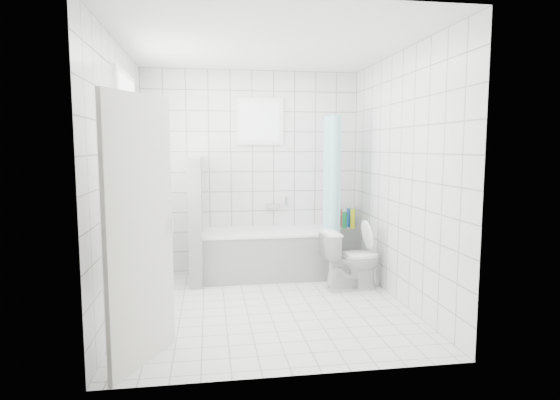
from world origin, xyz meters
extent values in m
plane|color=white|center=(0.00, 0.00, 0.00)|extent=(3.00, 3.00, 0.00)
plane|color=white|center=(0.00, 0.00, 2.60)|extent=(3.00, 3.00, 0.00)
cube|color=white|center=(0.00, 1.50, 1.30)|extent=(2.80, 0.02, 2.60)
cube|color=white|center=(0.00, -1.50, 1.30)|extent=(2.80, 0.02, 2.60)
cube|color=white|center=(-1.40, 0.00, 1.30)|extent=(0.02, 3.00, 2.60)
cube|color=white|center=(1.40, 0.00, 1.30)|extent=(0.02, 3.00, 2.60)
cube|color=white|center=(-1.35, 0.30, 1.60)|extent=(0.01, 0.90, 1.40)
cube|color=white|center=(0.10, 1.46, 1.95)|extent=(0.50, 0.01, 0.50)
cube|color=white|center=(-1.31, 0.30, 0.86)|extent=(0.18, 1.02, 0.08)
cube|color=silver|center=(-1.07, -1.12, 1.00)|extent=(0.40, 0.73, 2.00)
cube|color=white|center=(0.16, 1.12, 0.28)|extent=(1.64, 0.75, 0.55)
cube|color=white|center=(0.16, 1.12, 0.57)|extent=(1.66, 0.77, 0.03)
cube|color=white|center=(-0.73, 1.07, 0.75)|extent=(0.15, 0.85, 1.50)
cube|color=white|center=(1.23, 1.38, 0.28)|extent=(0.40, 0.24, 0.55)
imported|color=white|center=(1.03, 0.43, 0.34)|extent=(0.72, 0.46, 0.69)
cylinder|color=silver|center=(0.94, 1.10, 2.00)|extent=(0.02, 0.80, 0.02)
cube|color=silver|center=(0.26, 1.46, 0.85)|extent=(0.18, 0.06, 0.06)
imported|color=#C864C0|center=(-1.30, 0.61, 1.01)|extent=(0.14, 0.14, 0.21)
imported|color=#3188DE|center=(-1.30, 0.10, 0.99)|extent=(0.09, 0.09, 0.18)
imported|color=white|center=(-1.30, 0.45, 1.03)|extent=(0.14, 0.14, 0.27)
imported|color=white|center=(-1.30, 0.30, 0.98)|extent=(0.13, 0.13, 0.16)
imported|color=pink|center=(-1.30, -0.05, 1.04)|extent=(0.13, 0.13, 0.28)
cylinder|color=#FBFF1A|center=(1.30, 1.28, 0.68)|extent=(0.06, 0.06, 0.26)
cylinder|color=#168441|center=(1.20, 1.31, 0.66)|extent=(0.06, 0.06, 0.22)
cylinder|color=#164EB1|center=(1.29, 1.41, 0.68)|extent=(0.06, 0.06, 0.25)
cylinder|color=red|center=(1.16, 1.41, 0.66)|extent=(0.06, 0.06, 0.23)
camera|label=1|loc=(-0.57, -4.61, 1.62)|focal=30.00mm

